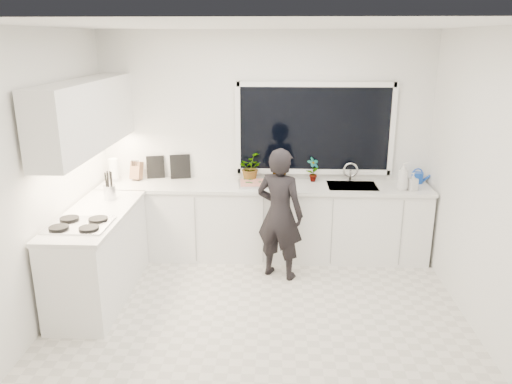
{
  "coord_description": "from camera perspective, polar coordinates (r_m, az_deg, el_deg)",
  "views": [
    {
      "loc": [
        0.17,
        -4.28,
        2.6
      ],
      "look_at": [
        -0.05,
        0.4,
        1.15
      ],
      "focal_mm": 35.0,
      "sensor_mm": 36.0,
      "label": 1
    }
  ],
  "objects": [
    {
      "name": "floor",
      "position": [
        5.02,
        0.36,
        -14.15
      ],
      "size": [
        4.0,
        3.5,
        0.02
      ],
      "primitive_type": "cube",
      "color": "beige",
      "rests_on": "ground"
    },
    {
      "name": "wall_back",
      "position": [
        6.17,
        1.04,
        5.5
      ],
      "size": [
        4.0,
        0.02,
        2.7
      ],
      "primitive_type": "cube",
      "color": "white",
      "rests_on": "ground"
    },
    {
      "name": "wall_left",
      "position": [
        4.96,
        -23.47,
        1.15
      ],
      "size": [
        0.02,
        3.5,
        2.7
      ],
      "primitive_type": "cube",
      "color": "white",
      "rests_on": "ground"
    },
    {
      "name": "wall_right",
      "position": [
        4.83,
        24.97,
        0.53
      ],
      "size": [
        0.02,
        3.5,
        2.7
      ],
      "primitive_type": "cube",
      "color": "white",
      "rests_on": "ground"
    },
    {
      "name": "ceiling",
      "position": [
        4.29,
        0.43,
        18.65
      ],
      "size": [
        4.0,
        3.5,
        0.02
      ],
      "primitive_type": "cube",
      "color": "white",
      "rests_on": "wall_back"
    },
    {
      "name": "window",
      "position": [
        6.12,
        6.71,
        7.18
      ],
      "size": [
        1.8,
        0.02,
        1.0
      ],
      "primitive_type": "cube",
      "color": "black",
      "rests_on": "wall_back"
    },
    {
      "name": "base_cabinets_back",
      "position": [
        6.13,
        0.91,
        -3.45
      ],
      "size": [
        3.92,
        0.58,
        0.88
      ],
      "primitive_type": "cube",
      "color": "white",
      "rests_on": "floor"
    },
    {
      "name": "base_cabinets_left",
      "position": [
        5.43,
        -17.51,
        -7.1
      ],
      "size": [
        0.58,
        1.6,
        0.88
      ],
      "primitive_type": "cube",
      "color": "white",
      "rests_on": "floor"
    },
    {
      "name": "countertop_back",
      "position": [
        5.97,
        0.93,
        0.65
      ],
      "size": [
        3.94,
        0.62,
        0.04
      ],
      "primitive_type": "cube",
      "color": "silver",
      "rests_on": "base_cabinets_back"
    },
    {
      "name": "countertop_left",
      "position": [
        5.27,
        -17.95,
        -2.52
      ],
      "size": [
        0.62,
        1.6,
        0.04
      ],
      "primitive_type": "cube",
      "color": "silver",
      "rests_on": "base_cabinets_left"
    },
    {
      "name": "upper_cabinets",
      "position": [
        5.41,
        -18.82,
        8.3
      ],
      "size": [
        0.34,
        2.1,
        0.7
      ],
      "primitive_type": "cube",
      "color": "white",
      "rests_on": "wall_left"
    },
    {
      "name": "sink",
      "position": [
        6.05,
        10.91,
        0.26
      ],
      "size": [
        0.58,
        0.42,
        0.14
      ],
      "primitive_type": "cube",
      "color": "silver",
      "rests_on": "countertop_back"
    },
    {
      "name": "faucet",
      "position": [
        6.2,
        10.74,
        2.22
      ],
      "size": [
        0.03,
        0.03,
        0.22
      ],
      "primitive_type": "cylinder",
      "color": "silver",
      "rests_on": "countertop_back"
    },
    {
      "name": "stovetop",
      "position": [
        4.96,
        -19.57,
        -3.49
      ],
      "size": [
        0.56,
        0.48,
        0.03
      ],
      "primitive_type": "cube",
      "color": "black",
      "rests_on": "countertop_left"
    },
    {
      "name": "person",
      "position": [
        5.51,
        2.73,
        -2.53
      ],
      "size": [
        0.64,
        0.54,
        1.49
      ],
      "primitive_type": "imported",
      "rotation": [
        0.0,
        0.0,
        2.73
      ],
      "color": "black",
      "rests_on": "floor"
    },
    {
      "name": "pizza_tray",
      "position": [
        5.95,
        0.32,
        0.93
      ],
      "size": [
        0.51,
        0.4,
        0.03
      ],
      "primitive_type": "cube",
      "rotation": [
        0.0,
        0.0,
        0.09
      ],
      "color": "#B8B8BC",
      "rests_on": "countertop_back"
    },
    {
      "name": "pizza",
      "position": [
        5.94,
        0.32,
        1.08
      ],
      "size": [
        0.46,
        0.35,
        0.01
      ],
      "primitive_type": "cube",
      "rotation": [
        0.0,
        0.0,
        0.09
      ],
      "color": "#AA161D",
      "rests_on": "pizza_tray"
    },
    {
      "name": "watering_can",
      "position": [
        6.34,
        17.94,
        1.57
      ],
      "size": [
        0.16,
        0.16,
        0.13
      ],
      "primitive_type": "cylinder",
      "rotation": [
        0.0,
        0.0,
        -0.19
      ],
      "color": "#1344B7",
      "rests_on": "countertop_back"
    },
    {
      "name": "paper_towel_roll",
      "position": [
        6.36,
        -15.94,
        2.42
      ],
      "size": [
        0.11,
        0.11,
        0.26
      ],
      "primitive_type": "cylinder",
      "rotation": [
        0.0,
        0.0,
        0.01
      ],
      "color": "white",
      "rests_on": "countertop_back"
    },
    {
      "name": "knife_block",
      "position": [
        6.33,
        -13.49,
        2.33
      ],
      "size": [
        0.15,
        0.13,
        0.22
      ],
      "primitive_type": "cube",
      "rotation": [
        0.0,
        0.0,
        -0.26
      ],
      "color": "olive",
      "rests_on": "countertop_back"
    },
    {
      "name": "utensil_crock",
      "position": [
        5.63,
        -16.36,
        -0.03
      ],
      "size": [
        0.16,
        0.16,
        0.16
      ],
      "primitive_type": "cylinder",
      "rotation": [
        0.0,
        0.0,
        0.22
      ],
      "color": "silver",
      "rests_on": "countertop_left"
    },
    {
      "name": "picture_frame_large",
      "position": [
        6.36,
        -11.42,
        2.82
      ],
      "size": [
        0.22,
        0.07,
        0.28
      ],
      "primitive_type": "cube",
      "rotation": [
        0.0,
        0.0,
        0.25
      ],
      "color": "black",
      "rests_on": "countertop_back"
    },
    {
      "name": "picture_frame_small",
      "position": [
        6.29,
        -8.65,
        2.9
      ],
      "size": [
        0.25,
        0.08,
        0.3
      ],
      "primitive_type": "cube",
      "rotation": [
        0.0,
        0.0,
        0.25
      ],
      "color": "black",
      "rests_on": "countertop_back"
    },
    {
      "name": "herb_plants",
      "position": [
        6.09,
        0.94,
        2.78
      ],
      "size": [
        1.04,
        0.36,
        0.34
      ],
      "color": "#26662D",
      "rests_on": "countertop_back"
    },
    {
      "name": "soap_bottles",
      "position": [
        5.97,
        16.74,
        1.59
      ],
      "size": [
        0.25,
        0.16,
        0.33
      ],
      "color": "#D8BF66",
      "rests_on": "countertop_back"
    }
  ]
}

